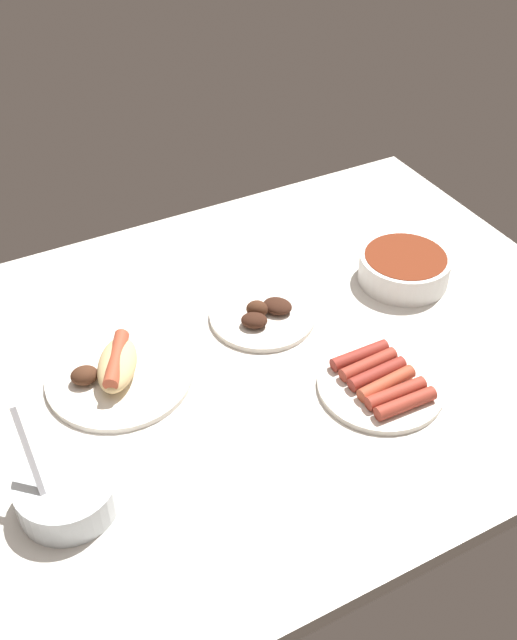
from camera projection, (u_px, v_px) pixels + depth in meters
ground_plane at (259, 357)px, 126.06cm from camera, size 120.00×90.00×3.00cm
plate_hotdog_assembled at (117, 371)px, 118.66cm from camera, size 23.33×23.33×5.61cm
plate_grilled_meat at (263, 315)px, 130.66cm from camera, size 18.53×18.53×4.10cm
bowl_coleslaw at (67, 492)px, 99.55cm from camera, size 13.69×13.69×15.27cm
plate_sausages at (381, 383)px, 117.52cm from camera, size 20.02×20.02×3.20cm
bowl_chili at (404, 267)px, 138.01cm from camera, size 16.69×16.69×5.47cm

